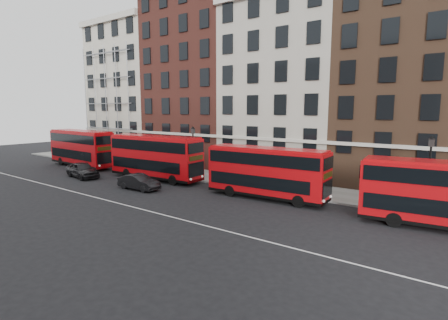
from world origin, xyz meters
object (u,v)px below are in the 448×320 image
Objects in this scene: bus_c at (266,171)px; bus_b at (155,156)px; car_rear at (83,170)px; bus_a at (81,147)px; car_front at (139,182)px.

bus_b is at bearing 177.08° from bus_c.
bus_c is 20.48m from car_rear.
bus_a is 2.29× the size of car_rear.
bus_a is at bearing 66.69° from car_rear.
bus_a is 16.48m from car_front.
bus_c is 2.39× the size of car_front.
bus_c reaches higher than car_front.
bus_b is 1.08× the size of bus_c.
bus_b is 13.10m from bus_c.
bus_a is 26.71m from bus_c.
bus_a is at bearing 177.47° from bus_b.
bus_b is 4.97m from car_front.
car_front is at bearing -162.33° from bus_c.
car_front is (15.87, -4.07, -1.76)m from bus_a.
car_front is (2.26, -4.07, -1.73)m from bus_b.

